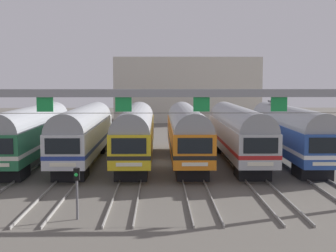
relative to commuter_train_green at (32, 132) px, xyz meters
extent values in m
plane|color=#5B564F|center=(10.77, 0.01, -2.69)|extent=(160.00, 160.00, 0.00)
cube|color=gray|center=(-0.72, 17.01, -2.61)|extent=(0.07, 70.00, 0.15)
cube|color=gray|center=(0.72, 17.01, -2.61)|extent=(0.07, 70.00, 0.15)
cube|color=gray|center=(3.59, 17.01, -2.61)|extent=(0.07, 70.00, 0.15)
cube|color=gray|center=(5.02, 17.01, -2.61)|extent=(0.07, 70.00, 0.15)
cube|color=gray|center=(7.90, 17.01, -2.61)|extent=(0.07, 70.00, 0.15)
cube|color=gray|center=(9.33, 17.01, -2.61)|extent=(0.07, 70.00, 0.15)
cube|color=gray|center=(12.20, 17.01, -2.61)|extent=(0.07, 70.00, 0.15)
cube|color=gray|center=(13.64, 17.01, -2.61)|extent=(0.07, 70.00, 0.15)
cube|color=gray|center=(16.51, 17.01, -2.61)|extent=(0.07, 70.00, 0.15)
cube|color=gray|center=(17.94, 17.01, -2.61)|extent=(0.07, 70.00, 0.15)
cube|color=gray|center=(20.81, 17.01, -2.61)|extent=(0.07, 70.00, 0.15)
cube|color=gray|center=(22.25, 17.01, -2.61)|extent=(0.07, 70.00, 0.15)
cube|color=#236B42|center=(0.00, 0.01, -0.46)|extent=(2.85, 18.00, 2.35)
cube|color=silver|center=(0.00, 0.01, -0.81)|extent=(2.88, 18.02, 0.28)
cylinder|color=gray|center=(0.00, 0.01, 0.71)|extent=(2.74, 17.64, 2.74)
cube|color=black|center=(0.00, -6.29, -2.16)|extent=(2.28, 2.60, 1.05)
cube|color=black|center=(0.00, 6.31, -2.16)|extent=(2.28, 2.60, 1.05)
cube|color=silver|center=(4.31, 0.01, -0.46)|extent=(2.85, 18.00, 2.35)
cube|color=navy|center=(4.31, 0.01, -0.81)|extent=(2.88, 18.02, 0.28)
cylinder|color=gray|center=(4.31, 0.01, 0.71)|extent=(2.74, 17.64, 2.74)
cube|color=black|center=(4.31, -9.01, 0.01)|extent=(2.28, 0.06, 1.03)
cube|color=silver|center=(4.31, -9.01, -1.21)|extent=(1.71, 0.05, 0.24)
cube|color=black|center=(4.31, -6.29, -2.16)|extent=(2.28, 2.60, 1.05)
cube|color=black|center=(4.31, 6.31, -2.16)|extent=(2.28, 2.60, 1.05)
cube|color=gold|center=(8.61, 0.01, -0.46)|extent=(2.85, 18.00, 2.35)
cube|color=black|center=(8.61, 0.01, -0.81)|extent=(2.88, 18.02, 0.28)
cylinder|color=gray|center=(8.61, 0.01, 0.71)|extent=(2.74, 17.64, 2.74)
cube|color=black|center=(8.61, -9.01, 0.01)|extent=(2.28, 0.06, 1.03)
cube|color=silver|center=(8.61, -9.01, -1.21)|extent=(1.71, 0.05, 0.24)
cube|color=black|center=(8.61, -6.29, -2.16)|extent=(2.28, 2.60, 1.05)
cube|color=black|center=(8.61, 6.31, -2.16)|extent=(2.28, 2.60, 1.05)
cube|color=orange|center=(12.92, 0.01, -0.46)|extent=(2.85, 18.00, 2.35)
cube|color=black|center=(12.92, 0.01, -0.81)|extent=(2.88, 18.02, 0.28)
cylinder|color=gray|center=(12.92, 0.01, 0.71)|extent=(2.74, 17.64, 2.74)
cube|color=black|center=(12.92, -9.01, 0.01)|extent=(2.28, 0.06, 1.03)
cube|color=silver|center=(12.92, -9.01, -1.21)|extent=(1.71, 0.05, 0.24)
cube|color=black|center=(12.92, -6.29, -2.16)|extent=(2.28, 2.60, 1.05)
cube|color=black|center=(12.92, 6.31, -2.16)|extent=(2.28, 2.60, 1.05)
cube|color=#B2B5BA|center=(17.23, 0.01, -0.46)|extent=(2.85, 18.00, 2.35)
cube|color=#B21E1E|center=(17.23, 0.01, -0.81)|extent=(2.88, 18.02, 0.28)
cylinder|color=gray|center=(17.23, 0.01, 0.71)|extent=(2.74, 17.64, 2.74)
cube|color=black|center=(17.23, -9.01, 0.01)|extent=(2.28, 0.06, 1.03)
cube|color=silver|center=(17.23, -9.01, -1.21)|extent=(1.71, 0.05, 0.24)
cube|color=black|center=(17.23, -6.29, -2.16)|extent=(2.28, 2.60, 1.05)
cube|color=black|center=(17.23, 6.31, -2.16)|extent=(2.28, 2.60, 1.05)
cube|color=#284C9E|center=(21.53, 0.01, -0.46)|extent=(2.85, 18.00, 2.35)
cube|color=white|center=(21.53, 0.01, -0.81)|extent=(2.88, 18.02, 0.28)
cylinder|color=gray|center=(21.53, 0.01, 0.71)|extent=(2.74, 17.64, 2.74)
cube|color=black|center=(21.53, -9.01, 0.01)|extent=(2.28, 0.06, 1.03)
cube|color=silver|center=(21.53, -9.01, -1.21)|extent=(1.71, 0.05, 0.24)
cube|color=black|center=(21.53, -6.29, -2.16)|extent=(2.28, 2.60, 1.05)
cube|color=black|center=(21.53, 6.31, -2.16)|extent=(2.28, 2.60, 1.05)
cube|color=#4C4C51|center=(21.53, 5.05, 2.26)|extent=(1.10, 1.10, 0.20)
cube|color=gray|center=(10.77, -13.49, 3.56)|extent=(26.33, 0.32, 0.44)
cube|color=#198C3F|center=(4.31, -13.49, 2.94)|extent=(0.90, 0.08, 0.80)
cube|color=#198C3F|center=(8.61, -13.49, 2.94)|extent=(0.90, 0.08, 0.80)
cube|color=#198C3F|center=(12.92, -13.49, 2.94)|extent=(0.90, 0.08, 0.80)
cube|color=#198C3F|center=(17.23, -13.49, 2.94)|extent=(0.90, 0.08, 0.80)
cylinder|color=#3F382D|center=(10.77, -13.49, 2.46)|extent=(26.33, 0.03, 0.03)
cylinder|color=#59595E|center=(6.46, -16.33, -1.36)|extent=(0.12, 0.12, 2.65)
cube|color=black|center=(6.46, -16.33, -0.39)|extent=(0.28, 0.24, 0.60)
sphere|color=green|center=(6.46, -16.47, -0.39)|extent=(0.18, 0.18, 0.18)
cube|color=beige|center=(15.30, 41.90, 2.63)|extent=(23.92, 10.00, 10.64)
camera|label=1|loc=(10.54, -39.92, 4.29)|focal=51.30mm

